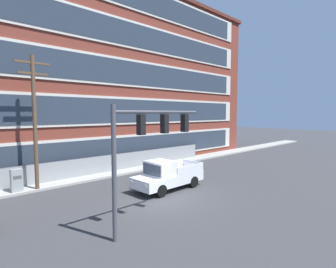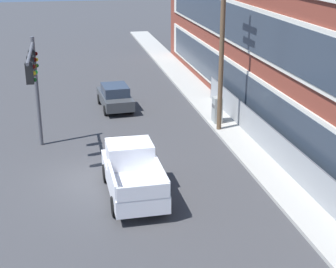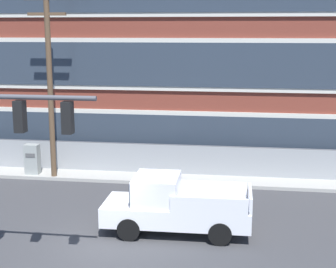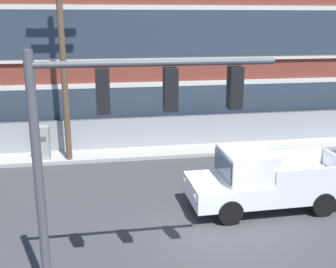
# 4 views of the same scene
# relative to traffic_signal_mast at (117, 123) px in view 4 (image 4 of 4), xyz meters

# --- Properties ---
(ground_plane) EXTENTS (160.00, 160.00, 0.00)m
(ground_plane) POSITION_rel_traffic_signal_mast_xyz_m (2.92, 2.51, -4.10)
(ground_plane) COLOR #38383A
(sidewalk_building_side) EXTENTS (80.00, 2.11, 0.16)m
(sidewalk_building_side) POSITION_rel_traffic_signal_mast_xyz_m (2.92, 10.45, -4.02)
(sidewalk_building_side) COLOR #9E9B93
(sidewalk_building_side) RESTS_ON ground
(chain_link_fence) EXTENTS (24.05, 0.06, 1.63)m
(chain_link_fence) POSITION_rel_traffic_signal_mast_xyz_m (4.17, 10.97, -3.27)
(chain_link_fence) COLOR gray
(chain_link_fence) RESTS_ON ground
(traffic_signal_mast) EXTENTS (5.10, 0.43, 5.63)m
(traffic_signal_mast) POSITION_rel_traffic_signal_mast_xyz_m (0.00, 0.00, 0.00)
(traffic_signal_mast) COLOR #4C4C51
(traffic_signal_mast) RESTS_ON ground
(pickup_truck_white) EXTENTS (5.33, 2.22, 2.07)m
(pickup_truck_white) POSITION_rel_traffic_signal_mast_xyz_m (4.95, 3.88, -3.14)
(pickup_truck_white) COLOR silver
(pickup_truck_white) RESTS_ON ground
(utility_pole_near_corner) EXTENTS (2.16, 0.26, 9.07)m
(utility_pole_near_corner) POSITION_rel_traffic_signal_mast_xyz_m (-1.71, 9.66, 0.85)
(utility_pole_near_corner) COLOR brown
(utility_pole_near_corner) RESTS_ON ground
(electrical_cabinet) EXTENTS (0.69, 0.49, 1.64)m
(electrical_cabinet) POSITION_rel_traffic_signal_mast_xyz_m (-2.89, 9.89, -3.28)
(electrical_cabinet) COLOR #939993
(electrical_cabinet) RESTS_ON ground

